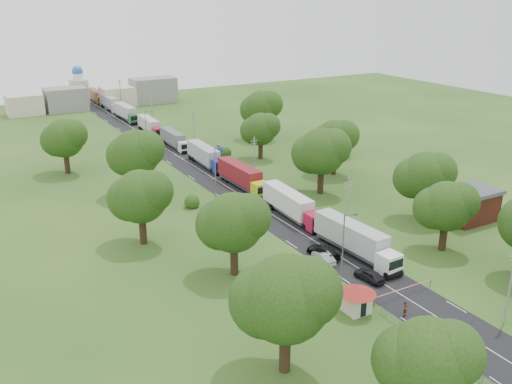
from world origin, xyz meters
TOP-DOWN VIEW (x-y plane):
  - ground at (0.00, 0.00)m, footprint 260.00×260.00m
  - road at (0.00, 20.00)m, footprint 8.00×200.00m
  - boom_barrier at (-1.36, -25.00)m, footprint 9.22×0.35m
  - guard_booth at (-7.20, -25.00)m, footprint 4.40×4.40m
  - kiosk at (-7.00, -40.00)m, footprint 2.30×2.30m
  - guard_rail at (-5.00, -35.00)m, footprint 0.10×17.00m
  - info_sign at (5.20, 35.00)m, footprint 0.12×3.10m
  - pole_0 at (5.50, -35.00)m, footprint 1.60×0.24m
  - pole_1 at (5.50, -7.00)m, footprint 1.60×0.24m
  - pole_2 at (5.50, 21.00)m, footprint 1.60×0.24m
  - pole_3 at (5.50, 49.00)m, footprint 1.60×0.24m
  - pole_4 at (5.50, 77.00)m, footprint 1.60×0.24m
  - pole_5 at (5.50, 105.00)m, footprint 1.60×0.24m
  - lamp_0 at (-5.35, -20.00)m, footprint 2.03×0.22m
  - lamp_1 at (-5.35, 15.00)m, footprint 2.03×0.22m
  - lamp_2 at (-5.35, 50.00)m, footprint 2.03×0.22m
  - tree_2 at (13.99, -17.86)m, footprint 8.00×8.00m
  - tree_3 at (19.99, -7.84)m, footprint 8.80×8.80m
  - tree_4 at (12.99, 10.17)m, footprint 9.60×9.60m
  - tree_5 at (21.99, 18.16)m, footprint 8.80×8.80m
  - tree_6 at (14.99, 35.14)m, footprint 8.00×8.00m
  - tree_7 at (23.99, 50.17)m, footprint 9.60×9.60m
  - tree_8 at (-14.01, -41.86)m, footprint 8.00×8.00m
  - tree_9 at (-20.01, -29.83)m, footprint 9.60×9.60m
  - tree_10 at (-15.01, -9.84)m, footprint 8.80×8.80m
  - tree_11 at (-22.01, 5.16)m, footprint 8.80×8.80m
  - tree_12 at (-16.01, 25.17)m, footprint 9.60×9.60m
  - tree_13 at (-24.01, 45.16)m, footprint 8.80×8.80m
  - house_brick at (26.00, -12.00)m, footprint 8.60×6.60m
  - house_cream at (30.00, 30.00)m, footprint 10.08×10.08m
  - distant_town at (0.68, 110.00)m, footprint 52.00×8.00m
  - church at (-4.00, 118.00)m, footprint 5.00×5.00m
  - truck_0 at (2.12, -13.28)m, footprint 3.42×15.83m
  - truck_1 at (2.03, 2.80)m, footprint 3.18×15.28m
  - truck_2 at (2.13, 19.58)m, footprint 2.86×15.45m
  - truck_3 at (2.23, 35.90)m, footprint 3.03×15.01m
  - truck_4 at (2.25, 53.26)m, footprint 2.52×13.48m
  - truck_5 at (2.02, 69.16)m, footprint 2.82×14.06m
  - truck_6 at (1.75, 87.89)m, footprint 2.96×14.99m
  - truck_7 at (1.91, 104.50)m, footprint 2.71×15.24m
  - truck_8 at (1.71, 120.61)m, footprint 2.48×13.85m
  - car_lane_front at (-1.00, -20.00)m, footprint 2.27×4.49m
  - car_lane_mid at (-3.00, -13.01)m, footprint 2.05×4.48m
  - car_lane_rear at (-2.01, -11.58)m, footprint 2.66×5.66m
  - car_verge_near at (7.69, 13.10)m, footprint 3.25×5.60m
  - car_verge_far at (6.52, 29.18)m, footprint 2.02×4.80m
  - pedestrian_near at (-3.02, -28.50)m, footprint 0.76×0.64m
  - pedestrian_booth at (-6.50, -26.00)m, footprint 0.84×0.95m

SIDE VIEW (x-z plane):
  - ground at x=0.00m, z-range 0.00..0.00m
  - road at x=0.00m, z-range -0.02..0.02m
  - guard_rail at x=-5.00m, z-range -0.85..0.85m
  - car_lane_mid at x=-3.00m, z-range 0.00..1.43m
  - car_lane_front at x=-1.00m, z-range 0.00..1.47m
  - car_verge_near at x=7.69m, z-range 0.00..1.47m
  - car_lane_rear at x=-2.01m, z-range 0.00..1.60m
  - pedestrian_booth at x=-6.50m, z-range 0.00..1.61m
  - car_verge_far at x=6.52m, z-range 0.00..1.62m
  - pedestrian_near at x=-3.02m, z-range 0.00..1.75m
  - boom_barrier at x=-1.36m, z-range 0.30..1.48m
  - kiosk at x=-7.00m, z-range 0.02..2.43m
  - truck_4 at x=2.25m, z-range 0.11..3.85m
  - truck_8 at x=1.71m, z-range 0.12..3.95m
  - truck_5 at x=2.02m, z-range 0.12..4.01m
  - guard_booth at x=-7.20m, z-range 0.44..3.89m
  - truck_6 at x=1.75m, z-range 0.13..4.27m
  - truck_3 at x=2.23m, z-range 0.13..4.28m
  - truck_1 at x=2.03m, z-range 0.13..4.35m
  - truck_7 at x=1.91m, z-range 0.13..4.35m
  - truck_2 at x=2.13m, z-range 0.13..4.41m
  - truck_0 at x=2.12m, z-range 0.13..4.51m
  - house_brick at x=26.00m, z-range 0.05..5.25m
  - info_sign at x=5.20m, z-range 0.95..5.05m
  - distant_town at x=0.68m, z-range -0.51..7.49m
  - house_cream at x=30.00m, z-range 0.74..6.54m
  - pole_0 at x=5.50m, z-range 0.18..9.18m
  - pole_1 at x=5.50m, z-range 0.18..9.18m
  - pole_2 at x=5.50m, z-range 0.18..9.18m
  - pole_3 at x=5.50m, z-range 0.18..9.18m
  - pole_4 at x=5.50m, z-range 0.18..9.18m
  - pole_5 at x=5.50m, z-range 0.18..9.18m
  - church at x=-4.00m, z-range -0.76..11.54m
  - lamp_0 at x=-5.35m, z-range 0.55..10.55m
  - lamp_1 at x=-5.35m, z-range 0.55..10.55m
  - lamp_2 at x=-5.35m, z-range 0.55..10.55m
  - tree_2 at x=13.99m, z-range 1.55..11.65m
  - tree_6 at x=14.99m, z-range 1.55..11.65m
  - tree_8 at x=-14.01m, z-range 1.55..11.65m
  - tree_3 at x=19.99m, z-range 1.69..12.76m
  - tree_5 at x=21.99m, z-range 1.69..12.76m
  - tree_10 at x=-15.01m, z-range 1.69..12.76m
  - tree_11 at x=-22.01m, z-range 1.69..12.76m
  - tree_13 at x=-24.01m, z-range 1.69..12.76m
  - tree_4 at x=12.99m, z-range 1.83..13.88m
  - tree_7 at x=23.99m, z-range 1.83..13.88m
  - tree_9 at x=-20.01m, z-range 1.83..13.88m
  - tree_12 at x=-16.01m, z-range 1.83..13.88m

